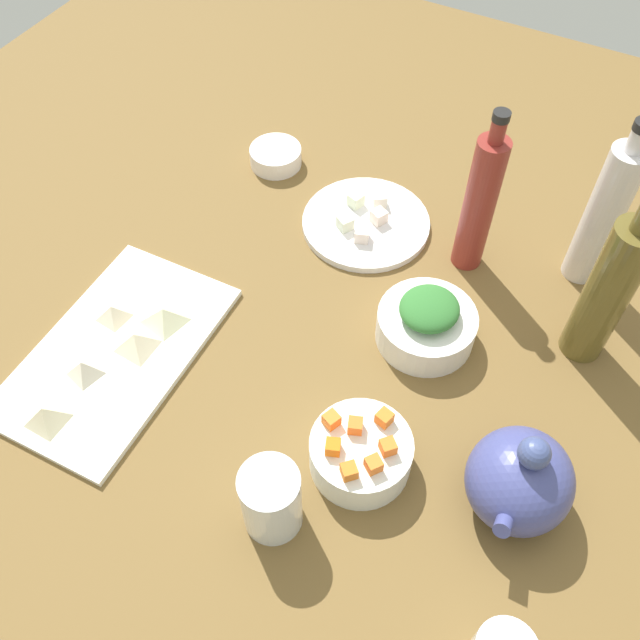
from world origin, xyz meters
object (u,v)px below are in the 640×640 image
bowl_carrots (361,453)px  teapot (519,480)px  bottle_0 (604,214)px  bowl_greens (426,327)px  drinking_glass_1 (271,500)px  bottle_1 (480,203)px  bowl_small_side (276,156)px  plate_tofu (366,223)px  cutting_board (116,352)px  bottle_2 (608,291)px

bowl_carrots → teapot: (-4.27, 18.57, 3.17)cm
bottle_0 → bowl_carrots: bearing=-19.4°
bowl_greens → teapot: 26.43cm
drinking_glass_1 → bottle_1: bearing=173.7°
bowl_small_side → drinking_glass_1: drinking_glass_1 is taller
plate_tofu → cutting_board: bearing=-27.1°
cutting_board → bottle_2: 67.81cm
bowl_greens → drinking_glass_1: (33.73, -5.63, 2.77)cm
bottle_0 → bottle_1: (6.06, -16.52, -0.22)cm
bowl_greens → bowl_small_side: size_ratio=1.56×
teapot → bottle_0: bottle_0 is taller
bowl_carrots → teapot: teapot is taller
teapot → bottle_2: bottle_2 is taller
bottle_1 → drinking_glass_1: 51.64cm
teapot → bottle_2: 28.01cm
bowl_greens → bottle_1: (-17.15, -0.04, 9.63)cm
bowl_greens → drinking_glass_1: bearing=-9.5°
teapot → bottle_1: bearing=-151.5°
cutting_board → bowl_small_side: (-46.31, -0.55, 1.14)cm
plate_tofu → bottle_1: bottle_1 is taller
teapot → bottle_0: 41.82cm
bowl_small_side → plate_tofu: bearing=72.9°
bowl_greens → drinking_glass_1: drinking_glass_1 is taller
bottle_2 → teapot: bearing=-3.1°
bowl_small_side → bottle_0: (-0.31, 54.76, 10.79)cm
bowl_carrots → drinking_glass_1: (11.45, -6.13, 2.66)cm
bottle_0 → bottle_1: bearing=-69.9°
bottle_1 → bottle_2: bearing=68.7°
cutting_board → bottle_0: 72.49cm
bowl_carrots → bottle_0: 49.18cm
bowl_carrots → bottle_2: bearing=147.5°
bowl_greens → bowl_small_side: 44.61cm
bowl_small_side → bottle_0: bottle_0 is taller
bowl_greens → bowl_small_side: bearing=-120.9°
bowl_small_side → bottle_1: 40.08cm
bowl_greens → bottle_0: bottle_0 is taller
plate_tofu → drinking_glass_1: bearing=13.2°
teapot → drinking_glass_1: 29.28cm
bottle_1 → drinking_glass_1: bottle_1 is taller
plate_tofu → bowl_carrots: bowl_carrots is taller
cutting_board → bottle_2: bearing=119.2°
bowl_carrots → bottle_0: (-45.49, 15.98, 9.74)cm
cutting_board → drinking_glass_1: drinking_glass_1 is taller
bottle_1 → drinking_glass_1: bearing=-6.3°
bowl_greens → bottle_2: 24.60cm
plate_tofu → bowl_carrots: size_ratio=1.62×
teapot → bottle_2: bearing=176.9°
cutting_board → bottle_1: bearing=137.1°
bottle_0 → drinking_glass_1: bearing=-21.2°
cutting_board → bottle_2: (-32.54, 58.25, 12.13)cm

